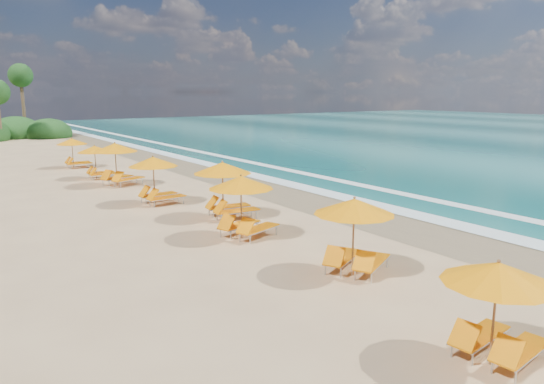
% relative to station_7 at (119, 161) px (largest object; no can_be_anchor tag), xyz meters
% --- Properties ---
extents(ground, '(160.00, 160.00, 0.00)m').
position_rel_station_7_xyz_m(ground, '(2.26, -11.22, -1.34)').
color(ground, tan).
rests_on(ground, ground).
extents(wet_sand, '(4.00, 160.00, 0.01)m').
position_rel_station_7_xyz_m(wet_sand, '(6.26, -11.22, -1.33)').
color(wet_sand, '#8C7A53').
rests_on(wet_sand, ground).
extents(surf_foam, '(4.00, 160.00, 0.01)m').
position_rel_station_7_xyz_m(surf_foam, '(8.96, -11.22, -1.31)').
color(surf_foam, white).
rests_on(surf_foam, ground).
extents(station_2, '(2.36, 2.23, 2.05)m').
position_rel_station_7_xyz_m(station_2, '(-0.26, -22.15, -0.19)').
color(station_2, olive).
rests_on(station_2, ground).
extents(station_3, '(2.95, 2.94, 2.24)m').
position_rel_station_7_xyz_m(station_3, '(0.90, -17.21, -0.08)').
color(station_3, olive).
rests_on(station_3, ground).
extents(station_4, '(2.86, 2.80, 2.26)m').
position_rel_station_7_xyz_m(station_4, '(0.28, -12.41, -0.07)').
color(station_4, olive).
rests_on(station_4, ground).
extents(station_5, '(2.73, 2.58, 2.34)m').
position_rel_station_7_xyz_m(station_5, '(1.20, -9.60, -0.03)').
color(station_5, olive).
rests_on(station_5, ground).
extents(station_6, '(2.48, 2.32, 2.23)m').
position_rel_station_7_xyz_m(station_6, '(-0.09, -5.57, -0.09)').
color(station_6, olive).
rests_on(station_6, ground).
extents(station_7, '(3.09, 3.05, 2.38)m').
position_rel_station_7_xyz_m(station_7, '(0.00, 0.00, 0.00)').
color(station_7, olive).
rests_on(station_7, ground).
extents(station_8, '(2.21, 2.05, 1.99)m').
position_rel_station_7_xyz_m(station_8, '(-0.26, 2.91, -0.22)').
color(station_8, olive).
rests_on(station_8, ground).
extents(station_9, '(2.22, 2.06, 2.02)m').
position_rel_station_7_xyz_m(station_9, '(-0.24, 8.21, -0.20)').
color(station_9, olive).
rests_on(station_9, ground).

